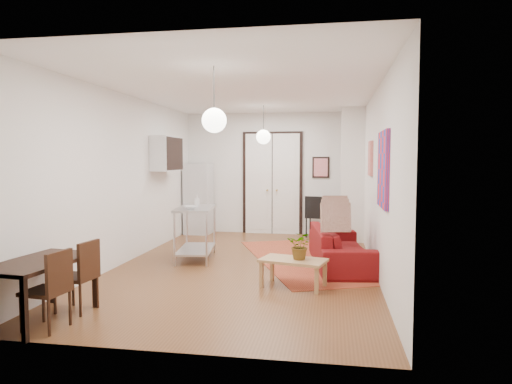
% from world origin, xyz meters
% --- Properties ---
extents(floor, '(7.00, 7.00, 0.00)m').
position_xyz_m(floor, '(0.00, 0.00, 0.00)').
color(floor, brown).
rests_on(floor, ground).
extents(ceiling, '(4.20, 7.00, 0.02)m').
position_xyz_m(ceiling, '(0.00, 0.00, 2.90)').
color(ceiling, white).
rests_on(ceiling, wall_back).
extents(wall_back, '(4.20, 0.02, 2.90)m').
position_xyz_m(wall_back, '(0.00, 3.50, 1.45)').
color(wall_back, white).
rests_on(wall_back, floor).
extents(wall_front, '(4.20, 0.02, 2.90)m').
position_xyz_m(wall_front, '(0.00, -3.50, 1.45)').
color(wall_front, white).
rests_on(wall_front, floor).
extents(wall_left, '(0.02, 7.00, 2.90)m').
position_xyz_m(wall_left, '(-2.10, 0.00, 1.45)').
color(wall_left, white).
rests_on(wall_left, floor).
extents(wall_right, '(0.02, 7.00, 2.90)m').
position_xyz_m(wall_right, '(2.10, 0.00, 1.45)').
color(wall_right, white).
rests_on(wall_right, floor).
extents(double_doors, '(1.44, 0.06, 2.50)m').
position_xyz_m(double_doors, '(0.00, 3.46, 1.20)').
color(double_doors, white).
rests_on(double_doors, wall_back).
extents(stub_partition, '(0.50, 0.10, 2.90)m').
position_xyz_m(stub_partition, '(1.85, 2.55, 1.45)').
color(stub_partition, white).
rests_on(stub_partition, floor).
extents(wall_cabinet, '(0.35, 1.00, 0.70)m').
position_xyz_m(wall_cabinet, '(-1.92, 1.50, 1.90)').
color(wall_cabinet, white).
rests_on(wall_cabinet, wall_left).
extents(painting_popart, '(0.05, 1.00, 1.00)m').
position_xyz_m(painting_popart, '(2.08, -1.25, 1.65)').
color(painting_popart, red).
rests_on(painting_popart, wall_right).
extents(painting_abstract, '(0.05, 0.50, 0.60)m').
position_xyz_m(painting_abstract, '(2.08, 0.80, 1.80)').
color(painting_abstract, beige).
rests_on(painting_abstract, wall_right).
extents(poster_back, '(0.40, 0.03, 0.50)m').
position_xyz_m(poster_back, '(1.15, 3.47, 1.60)').
color(poster_back, red).
rests_on(poster_back, wall_back).
extents(print_left, '(0.03, 0.44, 0.54)m').
position_xyz_m(print_left, '(-2.07, 2.00, 1.95)').
color(print_left, '#A06443').
rests_on(print_left, wall_left).
extents(pendant_back, '(0.30, 0.30, 0.80)m').
position_xyz_m(pendant_back, '(0.00, 2.00, 2.25)').
color(pendant_back, white).
rests_on(pendant_back, ceiling).
extents(pendant_front, '(0.30, 0.30, 0.80)m').
position_xyz_m(pendant_front, '(0.00, -2.00, 2.25)').
color(pendant_front, white).
rests_on(pendant_front, ceiling).
extents(kilim_rug, '(2.72, 4.05, 0.01)m').
position_xyz_m(kilim_rug, '(0.87, 0.63, 0.00)').
color(kilim_rug, '#AF512B').
rests_on(kilim_rug, floor).
extents(sofa, '(1.16, 2.31, 0.65)m').
position_xyz_m(sofa, '(1.58, 0.28, 0.32)').
color(sofa, maroon).
rests_on(sofa, floor).
extents(coffee_table, '(0.99, 0.70, 0.40)m').
position_xyz_m(coffee_table, '(0.90, -1.14, 0.34)').
color(coffee_table, tan).
rests_on(coffee_table, floor).
extents(potted_plant, '(0.41, 0.38, 0.39)m').
position_xyz_m(potted_plant, '(1.00, -1.14, 0.59)').
color(potted_plant, '#3A642D').
rests_on(potted_plant, coffee_table).
extents(kitchen_counter, '(0.78, 1.30, 0.94)m').
position_xyz_m(kitchen_counter, '(-0.97, 0.36, 0.61)').
color(kitchen_counter, silver).
rests_on(kitchen_counter, floor).
extents(bowl, '(0.27, 0.27, 0.05)m').
position_xyz_m(bowl, '(-0.97, 0.06, 0.97)').
color(bowl, beige).
rests_on(bowl, kitchen_counter).
extents(soap_bottle, '(0.11, 0.11, 0.19)m').
position_xyz_m(soap_bottle, '(-1.02, 0.61, 1.04)').
color(soap_bottle, '#518FB1').
rests_on(soap_bottle, kitchen_counter).
extents(fridge, '(0.61, 0.61, 1.69)m').
position_xyz_m(fridge, '(-1.75, 3.15, 0.84)').
color(fridge, silver).
rests_on(fridge, floor).
extents(dining_table, '(0.82, 1.28, 0.67)m').
position_xyz_m(dining_table, '(-1.75, -2.92, 0.60)').
color(dining_table, black).
rests_on(dining_table, floor).
extents(dining_chair_near, '(0.44, 0.58, 0.84)m').
position_xyz_m(dining_chair_near, '(-1.53, -2.49, 0.48)').
color(dining_chair_near, '#351F10').
rests_on(dining_chair_near, floor).
extents(dining_chair_far, '(0.44, 0.58, 0.84)m').
position_xyz_m(dining_chair_far, '(-1.53, -3.07, 0.48)').
color(dining_chair_far, '#351F10').
rests_on(dining_chair_far, floor).
extents(black_side_chair, '(0.51, 0.51, 0.95)m').
position_xyz_m(black_side_chair, '(1.06, 3.24, 0.56)').
color(black_side_chair, black).
rests_on(black_side_chair, floor).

